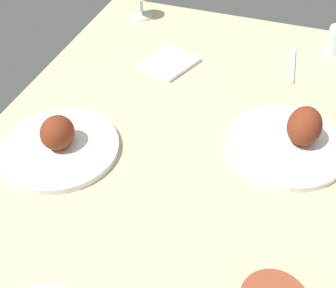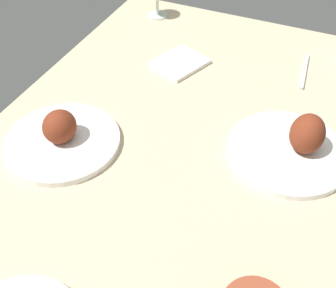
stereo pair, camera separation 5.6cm
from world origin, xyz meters
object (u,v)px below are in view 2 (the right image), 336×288
object	(u,v)px
plate_near_viewer	(294,146)
folded_napkin	(180,63)
plate_center_main	(62,137)
fork_loose	(305,71)

from	to	relation	value
plate_near_viewer	folded_napkin	world-z (taller)	plate_near_viewer
plate_center_main	folded_napkin	bearing A→B (deg)	-16.52
plate_near_viewer	folded_napkin	xyz separation A→B (cm)	(23.53, 38.13, -1.99)
folded_napkin	plate_near_viewer	bearing A→B (deg)	-121.68
fork_loose	plate_center_main	bearing A→B (deg)	133.35
folded_napkin	fork_loose	xyz separation A→B (cm)	(10.81, -34.60, -0.20)
plate_center_main	fork_loose	bearing A→B (deg)	-41.66
folded_napkin	fork_loose	distance (cm)	36.25
plate_center_main	folded_napkin	distance (cm)	43.97
plate_center_main	fork_loose	xyz separation A→B (cm)	(52.94, -47.10, -1.70)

